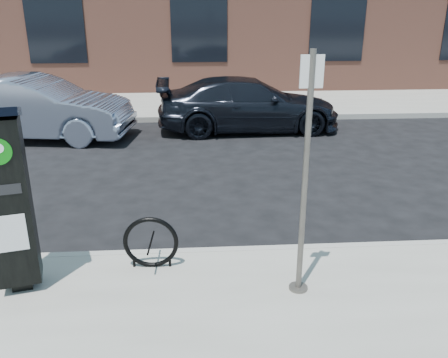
{
  "coord_description": "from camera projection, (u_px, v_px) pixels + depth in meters",
  "views": [
    {
      "loc": [
        -0.3,
        -5.66,
        3.27
      ],
      "look_at": [
        0.11,
        0.5,
        0.97
      ],
      "focal_mm": 38.0,
      "sensor_mm": 36.0,
      "label": 1
    }
  ],
  "objects": [
    {
      "name": "ground",
      "position": [
        218.0,
        258.0,
        6.46
      ],
      "size": [
        120.0,
        120.0,
        0.0
      ],
      "primitive_type": "plane",
      "color": "black",
      "rests_on": "ground"
    },
    {
      "name": "sidewalk_far",
      "position": [
        199.0,
        85.0,
        19.52
      ],
      "size": [
        60.0,
        12.0,
        0.15
      ],
      "primitive_type": "cube",
      "color": "gray",
      "rests_on": "ground"
    },
    {
      "name": "curb_near",
      "position": [
        218.0,
        254.0,
        6.41
      ],
      "size": [
        60.0,
        0.12,
        0.16
      ],
      "primitive_type": "cube",
      "color": "#9E9B93",
      "rests_on": "ground"
    },
    {
      "name": "curb_far",
      "position": [
        203.0,
        119.0,
        13.93
      ],
      "size": [
        60.0,
        0.12,
        0.16
      ],
      "primitive_type": "cube",
      "color": "#9E9B93",
      "rests_on": "ground"
    },
    {
      "name": "parking_kiosk",
      "position": [
        9.0,
        199.0,
        5.17
      ],
      "size": [
        0.59,
        0.54,
        2.15
      ],
      "rotation": [
        0.0,
        0.0,
        0.25
      ],
      "color": "black",
      "rests_on": "sidewalk_near"
    },
    {
      "name": "sign_pole",
      "position": [
        305.0,
        181.0,
        5.04
      ],
      "size": [
        0.24,
        0.22,
        2.7
      ],
      "rotation": [
        0.0,
        0.0,
        0.04
      ],
      "color": "#4C4943",
      "rests_on": "sidewalk_near"
    },
    {
      "name": "bike_rack",
      "position": [
        151.0,
        243.0,
        5.86
      ],
      "size": [
        0.69,
        0.09,
        0.69
      ],
      "rotation": [
        0.0,
        0.0,
        -0.05
      ],
      "color": "black",
      "rests_on": "sidewalk_near"
    },
    {
      "name": "car_silver",
      "position": [
        34.0,
        108.0,
        11.89
      ],
      "size": [
        4.99,
        2.32,
        1.58
      ],
      "primitive_type": "imported",
      "rotation": [
        0.0,
        0.0,
        1.43
      ],
      "color": "gray",
      "rests_on": "ground"
    },
    {
      "name": "car_dark",
      "position": [
        248.0,
        104.0,
        12.75
      ],
      "size": [
        4.93,
        2.15,
        1.41
      ],
      "primitive_type": "imported",
      "rotation": [
        0.0,
        0.0,
        1.61
      ],
      "color": "black",
      "rests_on": "ground"
    }
  ]
}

